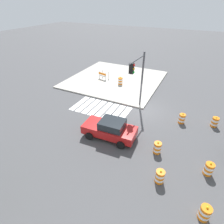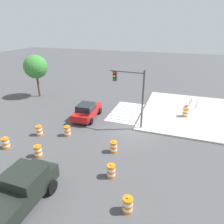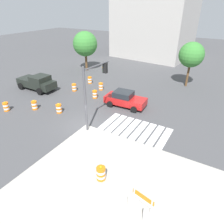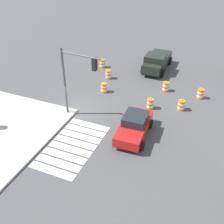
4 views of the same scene
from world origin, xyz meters
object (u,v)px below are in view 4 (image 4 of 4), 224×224
object	(u,v)px
traffic_barrel_crosswalk_end	(166,87)
traffic_barrel_opposite_curb	(200,94)
sports_car	(134,126)
traffic_light_pole	(76,73)
traffic_barrel_median_near	(150,104)
traffic_barrel_lane_center	(108,74)
traffic_barrel_near_corner	(102,63)
traffic_barrel_far_curb	(104,88)
traffic_barrel_median_far	(181,105)
pickup_truck	(156,62)

from	to	relation	value
traffic_barrel_crosswalk_end	traffic_barrel_opposite_curb	bearing A→B (deg)	88.40
sports_car	traffic_light_pole	xyz separation A→B (m)	(-0.48, -4.80, 3.10)
traffic_barrel_median_near	traffic_barrel_lane_center	world-z (taller)	same
traffic_barrel_near_corner	traffic_barrel_far_curb	bearing A→B (deg)	26.32
traffic_barrel_crosswalk_end	traffic_light_pole	bearing A→B (deg)	-37.68
traffic_barrel_median_far	pickup_truck	bearing A→B (deg)	-149.44
sports_car	traffic_barrel_crosswalk_end	size ratio (longest dim) A/B	4.31
traffic_barrel_median_far	traffic_barrel_far_curb	bearing A→B (deg)	-92.31
pickup_truck	traffic_barrel_near_corner	world-z (taller)	pickup_truck
traffic_barrel_opposite_curb	traffic_barrel_far_curb	bearing A→B (deg)	-74.57
traffic_barrel_median_far	traffic_light_pole	bearing A→B (deg)	-60.00
sports_car	traffic_barrel_lane_center	size ratio (longest dim) A/B	4.31
traffic_light_pole	traffic_barrel_crosswalk_end	bearing A→B (deg)	142.32
traffic_barrel_median_far	traffic_barrel_lane_center	world-z (taller)	same
traffic_barrel_near_corner	traffic_light_pole	distance (m)	10.29
pickup_truck	traffic_barrel_opposite_curb	xyz separation A→B (m)	(4.18, 5.21, -0.52)
sports_car	traffic_barrel_median_near	size ratio (longest dim) A/B	4.31
traffic_barrel_near_corner	traffic_barrel_median_near	xyz separation A→B (m)	(5.97, 7.17, 0.00)
traffic_barrel_far_curb	traffic_barrel_crosswalk_end	bearing A→B (deg)	114.77
traffic_barrel_near_corner	traffic_barrel_opposite_curb	bearing A→B (deg)	76.48
sports_car	traffic_barrel_median_near	world-z (taller)	sports_car
traffic_barrel_near_corner	traffic_barrel_crosswalk_end	distance (m)	8.03
traffic_barrel_far_curb	traffic_barrel_lane_center	world-z (taller)	same
traffic_barrel_near_corner	traffic_light_pole	size ratio (longest dim) A/B	0.19
traffic_barrel_far_curb	traffic_light_pole	bearing A→B (deg)	-1.69
traffic_barrel_median_far	traffic_light_pole	size ratio (longest dim) A/B	0.19
pickup_truck	traffic_barrel_far_curb	xyz separation A→B (m)	(6.50, -3.16, -0.52)
sports_car	traffic_barrel_crosswalk_end	world-z (taller)	sports_car
traffic_light_pole	traffic_barrel_opposite_curb	bearing A→B (deg)	128.71
traffic_barrel_median_far	traffic_barrel_lane_center	bearing A→B (deg)	-110.71
sports_car	traffic_barrel_near_corner	bearing A→B (deg)	-144.36
pickup_truck	traffic_barrel_near_corner	distance (m)	5.84
pickup_truck	traffic_barrel_crosswalk_end	size ratio (longest dim) A/B	5.05
traffic_barrel_far_curb	traffic_barrel_lane_center	distance (m)	2.80
sports_car	traffic_light_pole	size ratio (longest dim) A/B	0.80
traffic_barrel_crosswalk_end	traffic_barrel_far_curb	xyz separation A→B (m)	(2.40, -5.20, 0.00)
traffic_barrel_median_near	traffic_light_pole	distance (m)	6.90
traffic_barrel_near_corner	sports_car	bearing A→B (deg)	35.64
sports_car	traffic_barrel_lane_center	bearing A→B (deg)	-144.91
pickup_truck	traffic_barrel_median_near	bearing A→B (deg)	11.77
traffic_barrel_far_curb	traffic_barrel_lane_center	size ratio (longest dim) A/B	1.00
traffic_barrel_far_curb	traffic_light_pole	xyz separation A→B (m)	(4.51, -0.13, 3.46)
traffic_barrel_opposite_curb	traffic_barrel_median_near	bearing A→B (deg)	-47.16
traffic_light_pole	traffic_barrel_far_curb	bearing A→B (deg)	178.31
traffic_barrel_lane_center	traffic_light_pole	world-z (taller)	traffic_light_pole
pickup_truck	traffic_barrel_opposite_curb	distance (m)	6.70
traffic_barrel_far_curb	traffic_barrel_opposite_curb	xyz separation A→B (m)	(-2.31, 8.37, 0.00)
traffic_barrel_median_near	traffic_barrel_opposite_curb	size ratio (longest dim) A/B	1.00
traffic_barrel_median_near	traffic_barrel_lane_center	xyz separation A→B (m)	(-3.76, -5.47, 0.00)
traffic_barrel_near_corner	traffic_barrel_median_far	xyz separation A→B (m)	(5.20, 9.60, 0.00)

